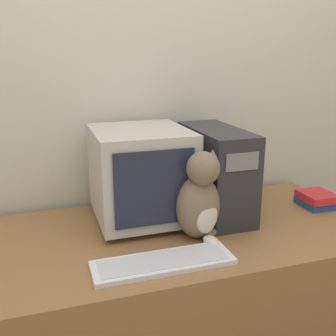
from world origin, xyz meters
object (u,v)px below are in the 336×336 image
keyboard (163,262)px  book_stack (316,199)px  computer_tower (216,172)px  cat (200,200)px  pen (119,260)px  crt_monitor (141,174)px

keyboard → book_stack: 0.92m
computer_tower → cat: computer_tower is taller
keyboard → pen: (-0.14, 0.07, -0.01)m
computer_tower → pen: size_ratio=3.21×
keyboard → book_stack: book_stack is taller
cat → computer_tower: bearing=39.2°
crt_monitor → book_stack: (0.84, -0.11, -0.17)m
book_stack → pen: (-1.01, -0.22, -0.03)m
crt_monitor → pen: bearing=-116.8°
pen → keyboard: bearing=-27.0°
pen → computer_tower: bearing=30.9°
crt_monitor → keyboard: size_ratio=0.88×
computer_tower → keyboard: (-0.37, -0.38, -0.19)m
computer_tower → book_stack: 0.53m
crt_monitor → computer_tower: 0.34m
computer_tower → cat: bearing=-127.2°
computer_tower → pen: (-0.51, -0.31, -0.19)m
crt_monitor → cat: size_ratio=1.21×
crt_monitor → pen: (-0.17, -0.34, -0.21)m
crt_monitor → keyboard: 0.46m
keyboard → cat: cat is taller
keyboard → pen: size_ratio=3.39×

